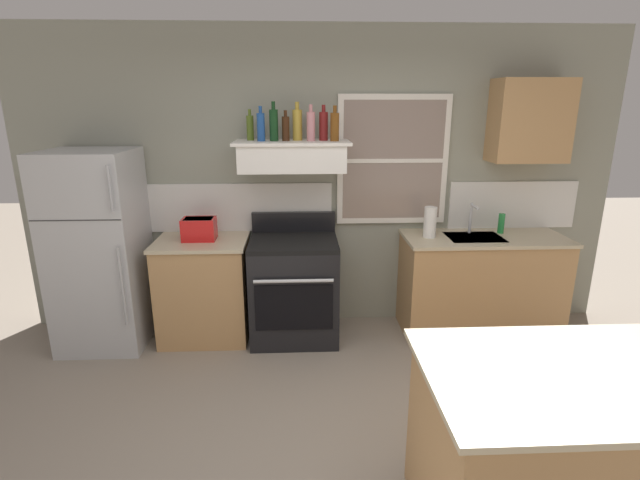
{
  "coord_description": "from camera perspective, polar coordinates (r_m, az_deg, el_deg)",
  "views": [
    {
      "loc": [
        -0.2,
        -2.07,
        2.06
      ],
      "look_at": [
        -0.05,
        1.2,
        1.1
      ],
      "focal_mm": 26.6,
      "sensor_mm": 36.0,
      "label": 1
    }
  ],
  "objects": [
    {
      "name": "back_wall",
      "position": [
        4.36,
        0.46,
        7.0
      ],
      "size": [
        5.4,
        0.11,
        2.7
      ],
      "color": "gray",
      "rests_on": "ground_plane"
    },
    {
      "name": "refrigerator",
      "position": [
        4.44,
        -25.02,
        -1.16
      ],
      "size": [
        0.7,
        0.72,
        1.69
      ],
      "color": "#B7BABC",
      "rests_on": "ground_plane"
    },
    {
      "name": "counter_left_of_stove",
      "position": [
        4.37,
        -13.71,
        -5.7
      ],
      "size": [
        0.79,
        0.63,
        0.91
      ],
      "color": "tan",
      "rests_on": "ground_plane"
    },
    {
      "name": "toaster",
      "position": [
        4.21,
        -14.33,
        1.33
      ],
      "size": [
        0.3,
        0.2,
        0.19
      ],
      "color": "red",
      "rests_on": "counter_left_of_stove"
    },
    {
      "name": "stove_range",
      "position": [
        4.25,
        -3.12,
        -5.75
      ],
      "size": [
        0.76,
        0.69,
        1.09
      ],
      "color": "black",
      "rests_on": "ground_plane"
    },
    {
      "name": "range_hood_shelf",
      "position": [
        4.06,
        -3.36,
        10.12
      ],
      "size": [
        0.96,
        0.52,
        0.24
      ],
      "color": "white"
    },
    {
      "name": "bottle_olive_oil_square",
      "position": [
        4.12,
        -8.4,
        13.26
      ],
      "size": [
        0.06,
        0.06,
        0.25
      ],
      "color": "#4C601E",
      "rests_on": "range_hood_shelf"
    },
    {
      "name": "bottle_blue_liqueur",
      "position": [
        4.02,
        -7.13,
        13.4
      ],
      "size": [
        0.07,
        0.07,
        0.28
      ],
      "color": "#1E478C",
      "rests_on": "range_hood_shelf"
    },
    {
      "name": "bottle_dark_green_wine",
      "position": [
        4.02,
        -5.59,
        13.66
      ],
      "size": [
        0.07,
        0.07,
        0.32
      ],
      "color": "#143819",
      "rests_on": "range_hood_shelf"
    },
    {
      "name": "bottle_brown_stout",
      "position": [
        4.02,
        -4.15,
        13.28
      ],
      "size": [
        0.06,
        0.06,
        0.25
      ],
      "color": "#381E0F",
      "rests_on": "range_hood_shelf"
    },
    {
      "name": "bottle_champagne_gold_foil",
      "position": [
        4.08,
        -2.74,
        13.74
      ],
      "size": [
        0.08,
        0.08,
        0.31
      ],
      "color": "#B29333",
      "rests_on": "range_hood_shelf"
    },
    {
      "name": "bottle_rose_pink",
      "position": [
        4.01,
        -1.11,
        13.58
      ],
      "size": [
        0.07,
        0.07,
        0.29
      ],
      "color": "#C67F84",
      "rests_on": "range_hood_shelf"
    },
    {
      "name": "bottle_red_label_wine",
      "position": [
        4.07,
        0.43,
        13.6
      ],
      "size": [
        0.07,
        0.07,
        0.29
      ],
      "color": "maroon",
      "rests_on": "range_hood_shelf"
    },
    {
      "name": "bottle_amber_wine",
      "position": [
        4.0,
        1.78,
        13.52
      ],
      "size": [
        0.07,
        0.07,
        0.28
      ],
      "color": "brown",
      "rests_on": "range_hood_shelf"
    },
    {
      "name": "counter_right_with_sink",
      "position": [
        4.59,
        18.7,
        -5.01
      ],
      "size": [
        1.43,
        0.63,
        0.91
      ],
      "color": "tan",
      "rests_on": "ground_plane"
    },
    {
      "name": "sink_faucet",
      "position": [
        4.46,
        17.8,
        2.92
      ],
      "size": [
        0.03,
        0.17,
        0.28
      ],
      "color": "silver",
      "rests_on": "counter_right_with_sink"
    },
    {
      "name": "paper_towel_roll",
      "position": [
        4.26,
        13.1,
        2.11
      ],
      "size": [
        0.11,
        0.11,
        0.27
      ],
      "primitive_type": "cylinder",
      "color": "white",
      "rests_on": "counter_right_with_sink"
    },
    {
      "name": "dish_soap_bottle",
      "position": [
        4.59,
        20.97,
        1.87
      ],
      "size": [
        0.06,
        0.06,
        0.18
      ],
      "primitive_type": "cylinder",
      "color": "#268C3F",
      "rests_on": "counter_right_with_sink"
    },
    {
      "name": "kitchen_island",
      "position": [
        2.71,
        27.61,
        -22.13
      ],
      "size": [
        1.4,
        0.9,
        0.91
      ],
      "color": "tan",
      "rests_on": "ground_plane"
    },
    {
      "name": "upper_cabinet_right",
      "position": [
        4.58,
        23.94,
        12.97
      ],
      "size": [
        0.64,
        0.32,
        0.7
      ],
      "color": "tan"
    }
  ]
}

